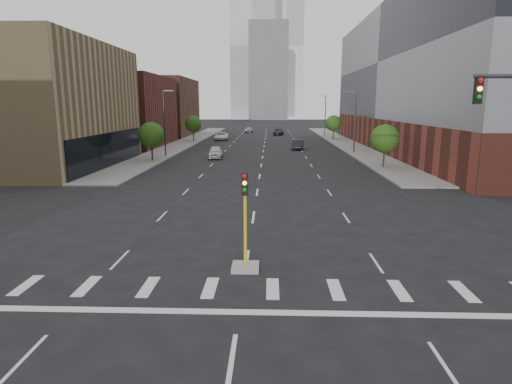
{
  "coord_description": "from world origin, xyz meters",
  "views": [
    {
      "loc": [
        1.07,
        -8.89,
        7.2
      ],
      "look_at": [
        0.3,
        13.92,
        2.5
      ],
      "focal_mm": 30.0,
      "sensor_mm": 36.0,
      "label": 1
    }
  ],
  "objects_px": {
    "median_traffic_signal": "(245,249)",
    "car_deep_right": "(278,132)",
    "car_near_left": "(216,152)",
    "car_mid_right": "(298,145)",
    "car_distant": "(249,130)",
    "car_far_left": "(221,136)"
  },
  "relations": [
    {
      "from": "car_mid_right",
      "to": "car_far_left",
      "type": "relative_size",
      "value": 0.83
    },
    {
      "from": "car_mid_right",
      "to": "car_deep_right",
      "type": "distance_m",
      "value": 32.73
    },
    {
      "from": "car_near_left",
      "to": "car_mid_right",
      "type": "height_order",
      "value": "car_near_left"
    },
    {
      "from": "car_deep_right",
      "to": "car_distant",
      "type": "relative_size",
      "value": 1.29
    },
    {
      "from": "median_traffic_signal",
      "to": "car_distant",
      "type": "bearing_deg",
      "value": 92.75
    },
    {
      "from": "car_distant",
      "to": "car_near_left",
      "type": "bearing_deg",
      "value": -86.39
    },
    {
      "from": "car_near_left",
      "to": "car_distant",
      "type": "bearing_deg",
      "value": 83.59
    },
    {
      "from": "median_traffic_signal",
      "to": "car_distant",
      "type": "height_order",
      "value": "median_traffic_signal"
    },
    {
      "from": "median_traffic_signal",
      "to": "car_mid_right",
      "type": "distance_m",
      "value": 51.94
    },
    {
      "from": "car_far_left",
      "to": "car_near_left",
      "type": "bearing_deg",
      "value": -87.77
    },
    {
      "from": "car_mid_right",
      "to": "car_distant",
      "type": "xyz_separation_m",
      "value": [
        -10.06,
        42.57,
        -0.07
      ]
    },
    {
      "from": "car_distant",
      "to": "car_deep_right",
      "type": "bearing_deg",
      "value": -47.43
    },
    {
      "from": "median_traffic_signal",
      "to": "car_deep_right",
      "type": "bearing_deg",
      "value": 87.97
    },
    {
      "from": "car_near_left",
      "to": "car_far_left",
      "type": "height_order",
      "value": "car_near_left"
    },
    {
      "from": "median_traffic_signal",
      "to": "car_far_left",
      "type": "distance_m",
      "value": 70.3
    },
    {
      "from": "car_deep_right",
      "to": "car_distant",
      "type": "height_order",
      "value": "car_deep_right"
    },
    {
      "from": "car_near_left",
      "to": "car_deep_right",
      "type": "distance_m",
      "value": 45.49
    },
    {
      "from": "median_traffic_signal",
      "to": "car_deep_right",
      "type": "distance_m",
      "value": 84.32
    },
    {
      "from": "median_traffic_signal",
      "to": "car_distant",
      "type": "xyz_separation_m",
      "value": [
        -4.53,
        94.22,
        -0.27
      ]
    },
    {
      "from": "car_near_left",
      "to": "car_deep_right",
      "type": "relative_size",
      "value": 0.91
    },
    {
      "from": "car_mid_right",
      "to": "car_distant",
      "type": "height_order",
      "value": "car_mid_right"
    },
    {
      "from": "car_deep_right",
      "to": "car_distant",
      "type": "xyz_separation_m",
      "value": [
        -7.51,
        9.95,
        -0.07
      ]
    }
  ]
}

